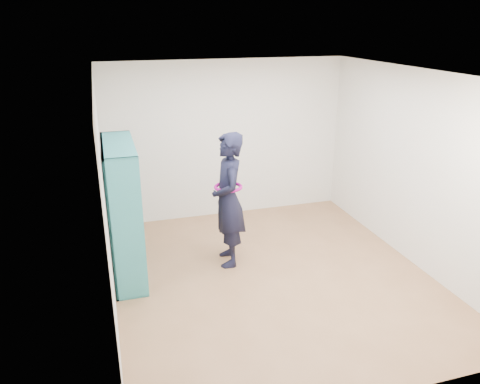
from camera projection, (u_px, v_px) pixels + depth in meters
name	position (u px, v px, depth m)	size (l,w,h in m)	color
floor	(272.00, 276.00, 6.15)	(4.50, 4.50, 0.00)	#885F3E
ceiling	(278.00, 74.00, 5.25)	(4.50, 4.50, 0.00)	white
wall_left	(105.00, 200.00, 5.16)	(0.02, 4.50, 2.60)	silver
wall_right	(415.00, 169.00, 6.24)	(0.02, 4.50, 2.60)	silver
wall_back	(226.00, 140.00, 7.72)	(4.00, 0.02, 2.60)	silver
wall_front	(376.00, 273.00, 3.68)	(4.00, 0.02, 2.60)	silver
bookshelf	(121.00, 213.00, 5.93)	(0.39, 1.33, 1.77)	teal
person	(228.00, 200.00, 6.21)	(0.51, 0.71, 1.83)	black
smartphone	(217.00, 190.00, 6.23)	(0.02, 0.09, 0.12)	silver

